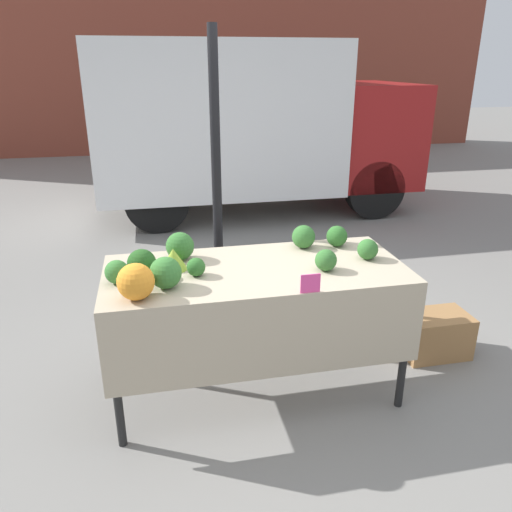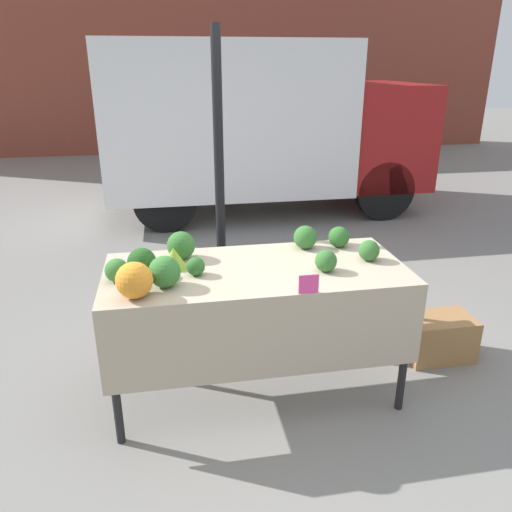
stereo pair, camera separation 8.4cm
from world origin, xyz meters
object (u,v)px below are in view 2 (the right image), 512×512
at_px(price_sign, 309,284).
at_px(produce_crate, 438,337).
at_px(orange_cauliflower, 134,280).
at_px(parked_truck, 255,122).

xyz_separation_m(price_sign, produce_crate, (1.20, 0.57, -0.79)).
height_order(orange_cauliflower, price_sign, orange_cauliflower).
bearing_deg(orange_cauliflower, parked_truck, 72.49).
bearing_deg(produce_crate, parked_truck, 98.28).
xyz_separation_m(parked_truck, orange_cauliflower, (-1.51, -4.79, -0.28)).
distance_m(parked_truck, price_sign, 4.95).
bearing_deg(parked_truck, produce_crate, -81.72).
bearing_deg(price_sign, produce_crate, 25.42).
bearing_deg(produce_crate, price_sign, -154.58).
relative_size(parked_truck, produce_crate, 9.17).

